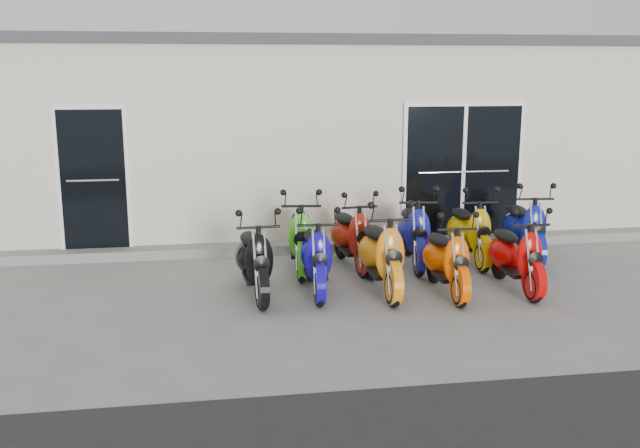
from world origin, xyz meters
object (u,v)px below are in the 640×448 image
at_px(scooter_front_black, 254,250).
at_px(scooter_front_orange_a, 382,244).
at_px(scooter_back_green, 301,228).
at_px(scooter_back_red, 351,227).
at_px(scooter_front_blue, 315,247).
at_px(scooter_back_yellow, 470,223).
at_px(scooter_back_extra, 525,220).
at_px(scooter_front_red, 516,247).
at_px(scooter_back_blue, 414,224).
at_px(scooter_front_orange_b, 447,251).

xyz_separation_m(scooter_front_black, scooter_front_orange_a, (1.62, -0.09, 0.03)).
bearing_deg(scooter_back_green, scooter_back_red, 9.92).
distance_m(scooter_front_blue, scooter_back_green, 1.05).
xyz_separation_m(scooter_back_red, scooter_back_yellow, (1.78, -0.01, 0.01)).
height_order(scooter_front_orange_a, scooter_back_extra, scooter_front_orange_a).
xyz_separation_m(scooter_back_yellow, scooter_back_extra, (0.85, -0.03, 0.02)).
distance_m(scooter_front_black, scooter_front_red, 3.38).
relative_size(scooter_front_orange_a, scooter_back_blue, 1.02).
bearing_deg(scooter_back_extra, scooter_back_green, -173.42).
relative_size(scooter_front_orange_a, scooter_back_extra, 1.02).
xyz_separation_m(scooter_front_blue, scooter_front_orange_b, (1.64, -0.34, -0.03)).
xyz_separation_m(scooter_front_black, scooter_front_red, (3.37, -0.26, -0.02)).
bearing_deg(scooter_back_blue, scooter_back_green, -171.94).
bearing_deg(scooter_back_yellow, scooter_back_red, 179.83).
height_order(scooter_front_orange_b, scooter_front_red, scooter_front_red).
height_order(scooter_front_blue, scooter_back_green, scooter_back_green).
distance_m(scooter_front_black, scooter_front_orange_a, 1.62).
relative_size(scooter_front_blue, scooter_front_orange_a, 0.94).
xyz_separation_m(scooter_front_orange_a, scooter_back_red, (-0.15, 1.22, -0.05)).
height_order(scooter_front_red, scooter_back_red, scooter_back_red).
distance_m(scooter_front_black, scooter_back_red, 1.86).
height_order(scooter_front_red, scooter_back_extra, scooter_back_extra).
xyz_separation_m(scooter_front_black, scooter_back_red, (1.47, 1.13, -0.01)).
bearing_deg(scooter_back_green, scooter_back_yellow, 7.26).
bearing_deg(scooter_front_orange_b, scooter_back_yellow, 59.52).
bearing_deg(scooter_front_black, scooter_back_green, 51.23).
height_order(scooter_back_red, scooter_back_yellow, scooter_back_yellow).
bearing_deg(scooter_back_green, scooter_back_extra, 6.58).
bearing_deg(scooter_front_red, scooter_front_orange_b, -178.34).
bearing_deg(scooter_back_blue, scooter_front_black, -147.45).
relative_size(scooter_front_orange_b, scooter_front_red, 0.99).
xyz_separation_m(scooter_front_black, scooter_front_blue, (0.78, 0.04, -0.00)).
xyz_separation_m(scooter_front_blue, scooter_back_yellow, (2.47, 1.08, 0.00)).
relative_size(scooter_front_black, scooter_back_extra, 0.97).
height_order(scooter_front_black, scooter_front_orange_b, scooter_front_black).
relative_size(scooter_front_black, scooter_front_orange_a, 0.95).
xyz_separation_m(scooter_front_orange_a, scooter_front_orange_b, (0.80, -0.20, -0.06)).
xyz_separation_m(scooter_front_blue, scooter_back_blue, (1.61, 1.05, 0.02)).
bearing_deg(scooter_back_red, scooter_back_extra, -7.08).
xyz_separation_m(scooter_front_black, scooter_back_extra, (4.11, 1.09, 0.02)).
bearing_deg(scooter_front_blue, scooter_back_blue, 36.41).
bearing_deg(scooter_front_red, scooter_back_green, 152.39).
distance_m(scooter_front_red, scooter_back_green, 2.96).
relative_size(scooter_front_orange_b, scooter_back_extra, 0.92).
height_order(scooter_front_black, scooter_front_orange_a, scooter_front_orange_a).
bearing_deg(scooter_front_orange_b, scooter_front_black, 173.23).
bearing_deg(scooter_back_extra, scooter_front_red, -112.00).
relative_size(scooter_front_red, scooter_back_blue, 0.93).
distance_m(scooter_back_green, scooter_back_extra, 3.37).
height_order(scooter_front_orange_b, scooter_back_green, scooter_back_green).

